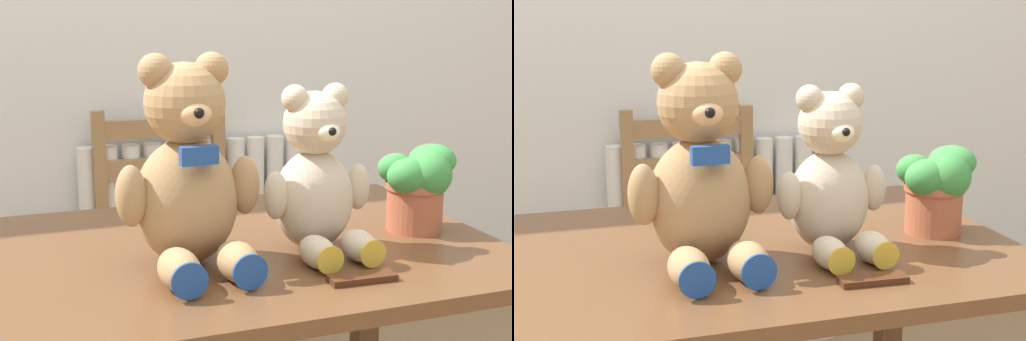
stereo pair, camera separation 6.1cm
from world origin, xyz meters
TOP-DOWN VIEW (x-y plane):
  - radiator at (0.20, 1.34)m, footprint 0.79×0.10m
  - dining_table at (0.00, 0.38)m, footprint 1.13×0.76m
  - wooden_chair_behind at (0.07, 1.16)m, footprint 0.43×0.44m
  - teddy_bear_left at (-0.08, 0.31)m, footprint 0.28×0.28m
  - teddy_bear_right at (0.17, 0.31)m, footprint 0.23×0.23m
  - potted_plant at (0.44, 0.35)m, footprint 0.18×0.14m
  - chocolate_bar at (0.18, 0.12)m, footprint 0.12×0.05m

SIDE VIEW (x-z plane):
  - radiator at x=0.20m, z-range -0.03..0.72m
  - wooden_chair_behind at x=0.07m, z-range 0.01..0.88m
  - dining_table at x=0.00m, z-range 0.24..0.95m
  - chocolate_bar at x=0.18m, z-range 0.71..0.72m
  - potted_plant at x=0.44m, z-range 0.72..0.91m
  - teddy_bear_right at x=0.17m, z-range 0.68..1.01m
  - teddy_bear_left at x=-0.08m, z-range 0.68..1.07m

